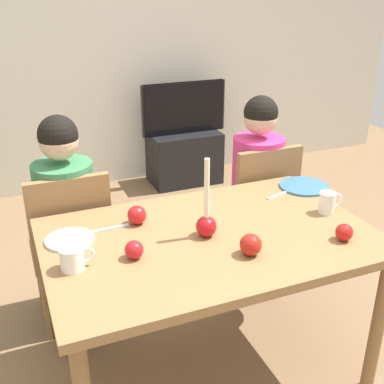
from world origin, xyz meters
name	(u,v)px	position (x,y,z in m)	size (l,w,h in m)	color
ground_plane	(208,369)	(0.00, 0.00, 0.00)	(7.68, 7.68, 0.00)	brown
back_wall	(84,40)	(0.00, 2.60, 1.30)	(6.40, 0.10, 2.60)	beige
dining_table	(210,252)	(0.00, 0.00, 0.67)	(1.40, 0.90, 0.75)	olive
chair_left	(71,241)	(-0.51, 0.61, 0.51)	(0.40, 0.40, 0.90)	olive
chair_right	(258,206)	(0.60, 0.61, 0.51)	(0.40, 0.40, 0.90)	olive
person_left_child	(69,229)	(-0.51, 0.64, 0.57)	(0.30, 0.30, 1.17)	#33384C
person_right_child	(256,195)	(0.60, 0.64, 0.57)	(0.30, 0.30, 1.17)	#33384C
tv_stand	(184,157)	(0.79, 2.30, 0.24)	(0.64, 0.40, 0.48)	black
tv	(184,108)	(0.79, 2.30, 0.71)	(0.79, 0.05, 0.46)	black
candle_centerpiece	(206,221)	(-0.02, 0.00, 0.82)	(0.09, 0.09, 0.35)	red
plate_left	(70,240)	(-0.56, 0.18, 0.76)	(0.20, 0.20, 0.01)	white
plate_right	(304,186)	(0.68, 0.28, 0.76)	(0.26, 0.26, 0.01)	teal
mug_left	(73,258)	(-0.58, -0.04, 0.80)	(0.13, 0.09, 0.09)	white
mug_right	(328,202)	(0.60, -0.01, 0.80)	(0.12, 0.08, 0.10)	white
fork_left	(109,229)	(-0.39, 0.21, 0.75)	(0.18, 0.01, 0.01)	silver
fork_right	(280,194)	(0.50, 0.24, 0.75)	(0.18, 0.01, 0.01)	silver
apple_near_candle	(251,245)	(0.08, -0.21, 0.79)	(0.09, 0.09, 0.09)	#AF1E15
apple_by_left_plate	(344,232)	(0.50, -0.25, 0.79)	(0.07, 0.07, 0.07)	red
apple_by_right_mug	(134,250)	(-0.35, -0.06, 0.79)	(0.07, 0.07, 0.07)	red
apple_far_edge	(137,215)	(-0.26, 0.22, 0.79)	(0.09, 0.09, 0.09)	red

